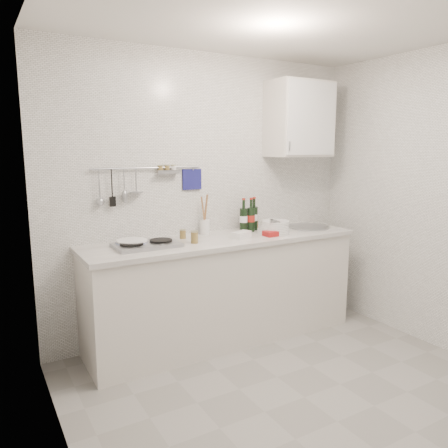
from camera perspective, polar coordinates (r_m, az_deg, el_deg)
name	(u,v)px	position (r m, az deg, el deg)	size (l,w,h in m)	color
floor	(304,397)	(3.26, 10.47, -21.37)	(3.00, 3.00, 0.00)	gray
ceiling	(318,7)	(2.91, 12.19, 26.00)	(3.00, 3.00, 0.00)	silver
back_wall	(207,196)	(3.97, -2.20, 3.64)	(3.00, 0.02, 2.50)	silver
wall_left	(64,243)	(2.16, -20.18, -2.31)	(0.02, 2.80, 2.50)	silver
counter	(224,291)	(3.90, 0.05, -8.79)	(2.44, 0.64, 0.96)	silver
wall_rail	(145,179)	(3.68, -10.22, 5.75)	(0.98, 0.09, 0.34)	#93969B
wall_cabinet	(300,119)	(4.31, 9.84, 13.32)	(0.60, 0.38, 0.70)	silver
plate_stack_hob	(131,243)	(3.50, -12.01, -2.48)	(0.27, 0.27, 0.05)	#4B5DAB
plate_stack_sink	(274,227)	(3.99, 6.56, -0.41)	(0.32, 0.30, 0.12)	white
wine_bottles	(250,215)	(4.04, 3.36, 1.24)	(0.21, 0.12, 0.31)	black
butter_dish	(241,235)	(3.76, 2.29, -1.40)	(0.18, 0.09, 0.05)	white
strawberry_punnet	(270,234)	(3.85, 6.09, -1.26)	(0.11, 0.11, 0.04)	red
utensil_crock	(205,225)	(3.89, -2.51, -0.14)	(0.09, 0.09, 0.36)	white
jar_a	(183,234)	(3.74, -5.41, -1.28)	(0.06, 0.06, 0.08)	olive
jar_b	(255,224)	(4.23, 4.12, 0.03)	(0.06, 0.06, 0.08)	olive
jar_c	(271,224)	(4.20, 6.17, -0.04)	(0.07, 0.07, 0.08)	olive
jar_d	(194,237)	(3.55, -3.88, -1.70)	(0.06, 0.06, 0.10)	olive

